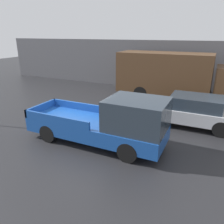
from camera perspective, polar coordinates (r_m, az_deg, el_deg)
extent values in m
plane|color=#232326|center=(10.32, -8.69, -5.12)|extent=(60.00, 60.00, 0.00)
cube|color=#56565B|center=(18.37, 8.42, 12.15)|extent=(28.00, 0.15, 3.83)
cube|color=#194799|center=(9.10, -4.36, -4.06)|extent=(5.76, 1.94, 0.60)
cube|color=#28333D|center=(8.08, 6.54, -0.60)|extent=(2.19, 1.82, 1.15)
cube|color=#194799|center=(10.30, -8.18, 1.49)|extent=(3.17, 0.10, 0.33)
cube|color=#194799|center=(8.93, -14.63, -1.91)|extent=(3.17, 0.10, 0.33)
cube|color=#194799|center=(10.55, -17.91, 1.14)|extent=(0.10, 1.94, 0.33)
cylinder|color=black|center=(9.27, 8.02, -5.53)|extent=(0.75, 0.26, 0.75)
cylinder|color=black|center=(7.85, 4.12, -10.41)|extent=(0.75, 0.26, 0.75)
cylinder|color=black|center=(10.77, -10.36, -1.97)|extent=(0.75, 0.26, 0.75)
cylinder|color=black|center=(9.57, -16.27, -5.36)|extent=(0.75, 0.26, 0.75)
cube|color=#B7BABF|center=(11.40, 20.16, -0.38)|extent=(4.27, 1.86, 0.61)
cube|color=#28333D|center=(11.21, 21.17, 2.41)|extent=(2.35, 1.64, 0.59)
cylinder|color=black|center=(12.25, 26.57, -1.17)|extent=(0.72, 0.22, 0.72)
cylinder|color=black|center=(10.70, 26.52, -4.09)|extent=(0.72, 0.22, 0.72)
cylinder|color=black|center=(12.42, 14.42, 0.63)|extent=(0.72, 0.22, 0.72)
cylinder|color=black|center=(10.89, 12.62, -1.97)|extent=(0.72, 0.22, 0.72)
cube|color=#4C331E|center=(15.51, 13.38, 9.93)|extent=(6.11, 2.39, 2.67)
cylinder|color=black|center=(16.48, 26.76, 4.21)|extent=(0.93, 0.30, 0.93)
cylinder|color=black|center=(14.44, 26.74, 2.22)|extent=(0.93, 0.30, 0.93)
cylinder|color=black|center=(17.07, 9.73, 6.55)|extent=(0.93, 0.30, 0.93)
cylinder|color=black|center=(15.10, 7.46, 4.93)|extent=(0.93, 0.30, 0.93)
cube|color=red|center=(17.52, 21.21, 6.08)|extent=(0.45, 0.40, 1.08)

